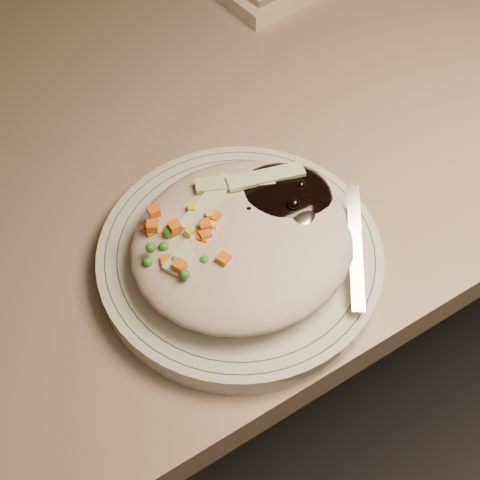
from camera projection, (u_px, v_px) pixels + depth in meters
desk at (186, 212)px, 0.88m from camera, size 1.40×0.70×0.74m
plate at (240, 257)px, 0.58m from camera, size 0.25×0.25×0.02m
plate_rim at (240, 251)px, 0.58m from camera, size 0.24×0.24×0.00m
meal at (245, 235)px, 0.56m from camera, size 0.21×0.19×0.05m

